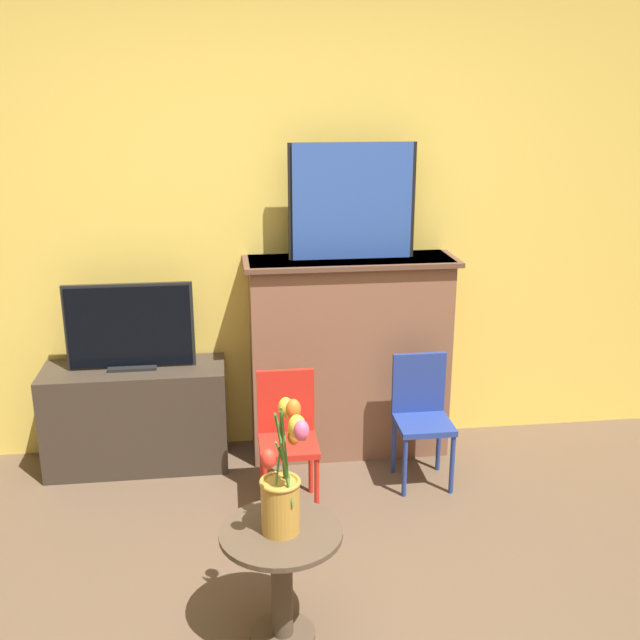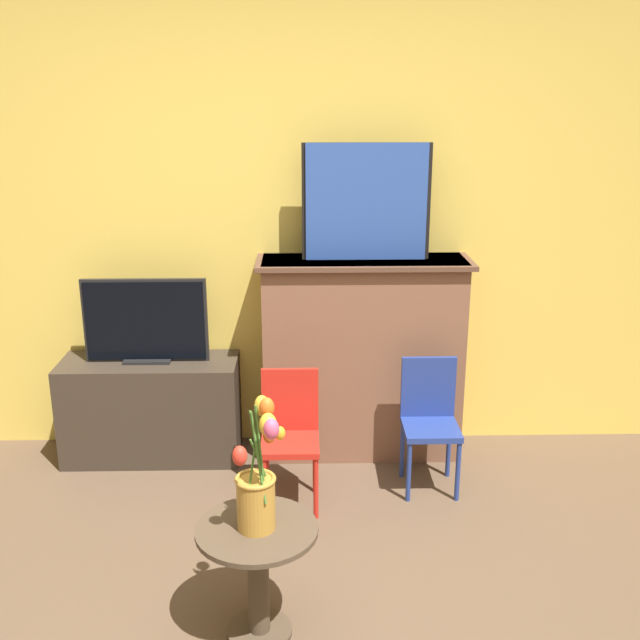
{
  "view_description": "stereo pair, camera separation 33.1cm",
  "coord_description": "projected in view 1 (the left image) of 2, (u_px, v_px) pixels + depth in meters",
  "views": [
    {
      "loc": [
        -0.27,
        -1.86,
        1.96
      ],
      "look_at": [
        0.13,
        1.28,
        0.98
      ],
      "focal_mm": 42.0,
      "sensor_mm": 36.0,
      "label": 1
    },
    {
      "loc": [
        0.06,
        -1.89,
        1.96
      ],
      "look_at": [
        0.13,
        1.28,
        0.98
      ],
      "focal_mm": 42.0,
      "sensor_mm": 36.0,
      "label": 2
    }
  ],
  "objects": [
    {
      "name": "tv_monitor",
      "position": [
        130.0,
        328.0,
        3.86
      ],
      "size": [
        0.66,
        0.12,
        0.45
      ],
      "color": "black",
      "rests_on": "tv_stand"
    },
    {
      "name": "wall_back",
      "position": [
        276.0,
        207.0,
        3.99
      ],
      "size": [
        8.0,
        0.06,
        2.7
      ],
      "color": "#EAC651",
      "rests_on": "ground"
    },
    {
      "name": "painting",
      "position": [
        352.0,
        201.0,
        3.85
      ],
      "size": [
        0.66,
        0.03,
        0.6
      ],
      "color": "black",
      "rests_on": "fireplace_mantel"
    },
    {
      "name": "vase_tulips",
      "position": [
        283.0,
        486.0,
        2.6
      ],
      "size": [
        0.18,
        0.21,
        0.51
      ],
      "color": "#B78433",
      "rests_on": "side_table"
    },
    {
      "name": "tv_stand",
      "position": [
        137.0,
        417.0,
        4.0
      ],
      "size": [
        0.95,
        0.36,
        0.56
      ],
      "color": "#382D23",
      "rests_on": "ground"
    },
    {
      "name": "side_table",
      "position": [
        282.0,
        568.0,
        2.71
      ],
      "size": [
        0.44,
        0.44,
        0.46
      ],
      "color": "#4C3D2D",
      "rests_on": "ground"
    },
    {
      "name": "fireplace_mantel",
      "position": [
        349.0,
        354.0,
        4.09
      ],
      "size": [
        1.13,
        0.36,
        1.1
      ],
      "color": "brown",
      "rests_on": "ground"
    },
    {
      "name": "chair_red",
      "position": [
        287.0,
        431.0,
        3.6
      ],
      "size": [
        0.28,
        0.28,
        0.67
      ],
      "color": "red",
      "rests_on": "ground"
    },
    {
      "name": "chair_blue",
      "position": [
        421.0,
        411.0,
        3.83
      ],
      "size": [
        0.28,
        0.28,
        0.67
      ],
      "color": "navy",
      "rests_on": "ground"
    }
  ]
}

